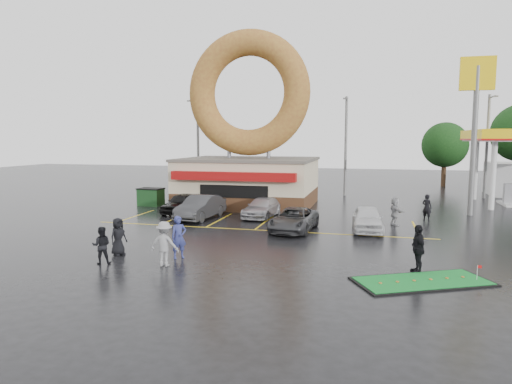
% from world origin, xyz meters
% --- Properties ---
extents(ground, '(120.00, 120.00, 0.00)m').
position_xyz_m(ground, '(0.00, 0.00, 0.00)').
color(ground, black).
rests_on(ground, ground).
extents(donut_shop, '(10.20, 8.70, 13.50)m').
position_xyz_m(donut_shop, '(-3.00, 12.97, 4.46)').
color(donut_shop, '#472B19').
rests_on(donut_shop, ground).
extents(shell_sign, '(2.20, 0.36, 10.60)m').
position_xyz_m(shell_sign, '(13.00, 12.00, 7.38)').
color(shell_sign, slate).
rests_on(shell_sign, ground).
extents(streetlight_left, '(0.40, 2.21, 9.00)m').
position_xyz_m(streetlight_left, '(-10.00, 19.92, 4.78)').
color(streetlight_left, slate).
rests_on(streetlight_left, ground).
extents(streetlight_mid, '(0.40, 2.21, 9.00)m').
position_xyz_m(streetlight_mid, '(4.00, 20.92, 4.78)').
color(streetlight_mid, slate).
rests_on(streetlight_mid, ground).
extents(streetlight_right, '(0.40, 2.21, 9.00)m').
position_xyz_m(streetlight_right, '(16.00, 21.92, 4.78)').
color(streetlight_right, slate).
rests_on(streetlight_right, ground).
extents(tree_far_d, '(4.90, 4.90, 7.00)m').
position_xyz_m(tree_far_d, '(14.00, 32.00, 4.53)').
color(tree_far_d, '#332114').
rests_on(tree_far_d, ground).
extents(car_black, '(1.93, 4.21, 1.40)m').
position_xyz_m(car_black, '(-6.47, 7.92, 0.70)').
color(car_black, black).
rests_on(car_black, ground).
extents(car_dgrey, '(2.07, 4.82, 1.54)m').
position_xyz_m(car_dgrey, '(-4.32, 6.01, 0.77)').
color(car_dgrey, '#2E2E31').
rests_on(car_dgrey, ground).
extents(car_silver, '(2.28, 4.52, 1.26)m').
position_xyz_m(car_silver, '(-0.61, 7.78, 0.63)').
color(car_silver, '#A7A6AB').
rests_on(car_silver, ground).
extents(car_grey, '(2.51, 4.79, 1.29)m').
position_xyz_m(car_grey, '(2.21, 3.74, 0.64)').
color(car_grey, '#333335').
rests_on(car_grey, ground).
extents(car_white, '(1.91, 4.21, 1.40)m').
position_xyz_m(car_white, '(6.26, 4.74, 0.70)').
color(car_white, silver).
rests_on(car_white, ground).
extents(person_blue, '(0.80, 0.79, 1.86)m').
position_xyz_m(person_blue, '(-1.63, -3.46, 0.93)').
color(person_blue, navy).
rests_on(person_blue, ground).
extents(person_blackjkt, '(0.95, 0.86, 1.58)m').
position_xyz_m(person_blackjkt, '(-4.38, -5.11, 0.79)').
color(person_blackjkt, black).
rests_on(person_blackjkt, ground).
extents(person_hoodie, '(1.23, 0.75, 1.85)m').
position_xyz_m(person_hoodie, '(-1.70, -4.73, 0.92)').
color(person_hoodie, gray).
rests_on(person_hoodie, ground).
extents(person_bystander, '(0.78, 0.96, 1.69)m').
position_xyz_m(person_bystander, '(-4.50, -3.62, 0.84)').
color(person_bystander, black).
rests_on(person_bystander, ground).
extents(person_cameraman, '(0.74, 1.20, 1.90)m').
position_xyz_m(person_cameraman, '(8.27, -3.15, 0.95)').
color(person_cameraman, black).
rests_on(person_cameraman, ground).
extents(person_walker_near, '(1.06, 1.67, 1.72)m').
position_xyz_m(person_walker_near, '(7.84, 6.90, 0.86)').
color(person_walker_near, '#959598').
rests_on(person_walker_near, ground).
extents(person_walker_far, '(0.74, 0.66, 1.71)m').
position_xyz_m(person_walker_far, '(9.88, 9.00, 0.85)').
color(person_walker_far, black).
rests_on(person_walker_far, ground).
extents(dumpster, '(1.89, 1.35, 1.30)m').
position_xyz_m(dumpster, '(-10.28, 10.62, 0.65)').
color(dumpster, '#19421D').
rests_on(dumpster, ground).
extents(putting_green, '(5.34, 4.12, 0.61)m').
position_xyz_m(putting_green, '(8.36, -4.40, 0.04)').
color(putting_green, black).
rests_on(putting_green, ground).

